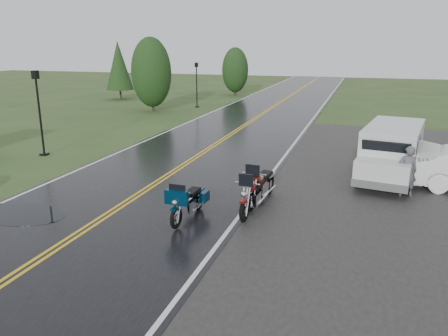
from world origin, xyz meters
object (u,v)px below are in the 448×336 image
lamp_post_far_left (197,85)px  motorcycle_teal (176,209)px  person_at_van (407,172)px  van_white (361,160)px  motorcycle_red (245,201)px  lamp_post_near_left (40,113)px  motorcycle_silver (251,191)px

lamp_post_far_left → motorcycle_teal: bearing=-70.1°
person_at_van → motorcycle_teal: bearing=26.7°
motorcycle_teal → van_white: van_white is taller
motorcycle_red → lamp_post_far_left: 24.18m
motorcycle_teal → lamp_post_near_left: size_ratio=0.54×
motorcycle_red → lamp_post_near_left: 12.09m
van_white → lamp_post_near_left: lamp_post_near_left is taller
van_white → person_at_van: 1.61m
motorcycle_teal → person_at_van: person_at_van is taller
motorcycle_red → motorcycle_teal: motorcycle_red is taller
motorcycle_silver → lamp_post_near_left: bearing=165.5°
van_white → lamp_post_far_left: bearing=136.2°
motorcycle_teal → lamp_post_far_left: bearing=111.9°
lamp_post_near_left → lamp_post_far_left: 17.09m
van_white → lamp_post_near_left: (-14.01, 0.49, 0.92)m
motorcycle_red → lamp_post_far_left: (-9.99, 22.00, 1.11)m
motorcycle_red → van_white: size_ratio=0.44×
motorcycle_silver → lamp_post_far_left: 23.41m
motorcycle_teal → van_white: (4.71, 5.46, 0.41)m
motorcycle_teal → motorcycle_silver: 2.47m
person_at_van → lamp_post_near_left: lamp_post_near_left is taller
lamp_post_near_left → person_at_van: bearing=-3.9°
motorcycle_teal → lamp_post_near_left: bearing=149.4°
motorcycle_silver → lamp_post_far_left: (-9.96, 21.16, 1.08)m
lamp_post_near_left → motorcycle_silver: bearing=-20.5°
motorcycle_red → motorcycle_teal: size_ratio=1.10×
motorcycle_teal → person_at_van: size_ratio=1.22×
person_at_van → lamp_post_near_left: size_ratio=0.44×
motorcycle_red → lamp_post_near_left: bearing=158.6°
person_at_van → motorcycle_silver: bearing=22.0°
motorcycle_red → lamp_post_far_left: size_ratio=0.65×
person_at_van → lamp_post_far_left: (-14.54, 18.11, 0.93)m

